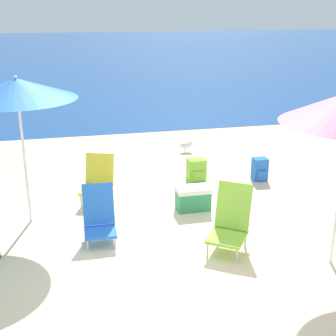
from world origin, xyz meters
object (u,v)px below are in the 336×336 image
object	(u,v)px
beach_chair_lime	(231,220)
backpack_lime	(196,170)
beach_chair_blue	(99,216)
beach_umbrella_blue	(17,89)
water_bottle	(103,211)
seagull	(186,145)
beach_chair_yellow	(98,179)
backpack_blue	(260,169)
cooler_box	(193,198)

from	to	relation	value
beach_chair_lime	backpack_lime	distance (m)	2.41
beach_chair_blue	beach_umbrella_blue	bearing A→B (deg)	142.70
water_bottle	seagull	size ratio (longest dim) A/B	0.98
beach_chair_yellow	water_bottle	world-z (taller)	beach_chair_yellow
backpack_lime	seagull	bearing A→B (deg)	81.21
water_bottle	beach_chair_yellow	bearing A→B (deg)	89.90
backpack_lime	water_bottle	distance (m)	2.09
beach_umbrella_blue	backpack_blue	xyz separation A→B (m)	(3.83, 0.82, -1.69)
beach_chair_yellow	backpack_lime	xyz separation A→B (m)	(1.74, 0.50, -0.16)
water_bottle	cooler_box	distance (m)	1.35
beach_umbrella_blue	beach_chair_yellow	size ratio (longest dim) A/B	2.87
beach_chair_yellow	water_bottle	xyz separation A→B (m)	(-0.00, -0.65, -0.25)
beach_chair_yellow	backpack_lime	world-z (taller)	beach_chair_yellow
beach_umbrella_blue	water_bottle	world-z (taller)	beach_umbrella_blue
beach_chair_lime	seagull	size ratio (longest dim) A/B	3.04
backpack_blue	beach_chair_lime	bearing A→B (deg)	-121.77
beach_chair_blue	cooler_box	world-z (taller)	beach_chair_blue
water_bottle	backpack_blue	bearing A→B (deg)	18.13
beach_chair_lime	water_bottle	size ratio (longest dim) A/B	3.11
seagull	beach_umbrella_blue	bearing A→B (deg)	-138.27
beach_umbrella_blue	seagull	world-z (taller)	beach_umbrella_blue
backpack_lime	beach_umbrella_blue	bearing A→B (deg)	-159.16
backpack_lime	seagull	size ratio (longest dim) A/B	1.42
beach_chair_blue	beach_chair_yellow	size ratio (longest dim) A/B	1.00
water_bottle	beach_umbrella_blue	bearing A→B (deg)	173.83
seagull	water_bottle	bearing A→B (deg)	-125.58
water_bottle	seagull	xyz separation A→B (m)	(1.99, 2.78, 0.04)
beach_chair_yellow	backpack_blue	distance (m)	2.84
beach_umbrella_blue	backpack_lime	xyz separation A→B (m)	(2.75, 1.05, -1.70)
beach_chair_yellow	water_bottle	bearing A→B (deg)	-70.08
beach_chair_lime	beach_chair_yellow	world-z (taller)	beach_chair_lime
cooler_box	seagull	distance (m)	2.86
backpack_blue	water_bottle	world-z (taller)	backpack_blue
backpack_lime	cooler_box	xyz separation A→B (m)	(-0.39, -1.16, -0.01)
beach_chair_yellow	beach_chair_lime	bearing A→B (deg)	-31.66
beach_chair_blue	beach_chair_yellow	distance (m)	1.29
beach_chair_blue	beach_chair_lime	distance (m)	1.69
backpack_blue	cooler_box	distance (m)	1.74
backpack_blue	seagull	xyz separation A→B (m)	(-0.83, 1.86, -0.05)
beach_umbrella_blue	seagull	size ratio (longest dim) A/B	7.67
seagull	backpack_blue	bearing A→B (deg)	-65.91
beach_chair_blue	water_bottle	size ratio (longest dim) A/B	2.74
beach_umbrella_blue	beach_chair_blue	size ratio (longest dim) A/B	2.87
beach_chair_lime	beach_umbrella_blue	bearing A→B (deg)	-173.09
cooler_box	beach_chair_blue	bearing A→B (deg)	-156.37
backpack_blue	backpack_lime	xyz separation A→B (m)	(-1.08, 0.23, -0.00)
beach_umbrella_blue	water_bottle	bearing A→B (deg)	-6.17
beach_chair_lime	backpack_lime	bearing A→B (deg)	119.13
beach_chair_blue	backpack_lime	bearing A→B (deg)	46.25
beach_chair_blue	beach_chair_yellow	world-z (taller)	same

